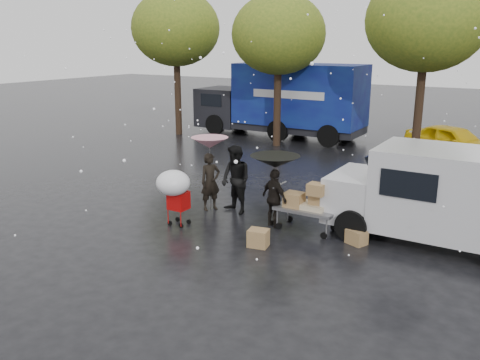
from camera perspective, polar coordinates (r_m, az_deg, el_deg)
The scene contains 14 objects.
ground at distance 12.80m, azimuth -2.59°, elevation -5.33°, with size 90.00×90.00×0.00m, color black.
person_pink at distance 13.91m, azimuth -3.34°, elevation -0.20°, with size 0.58×0.38×1.59m, color black.
person_middle at distance 13.59m, azimuth -0.48°, elevation 0.02°, with size 0.90×0.70×1.85m, color black.
person_black at distance 12.65m, azimuth 3.89°, elevation -2.05°, with size 0.87×0.36×1.48m, color black.
umbrella_pink at distance 13.66m, azimuth -3.41°, elevation 4.18°, with size 1.00×1.00×2.03m.
umbrella_black at distance 12.40m, azimuth 3.97°, elevation 2.07°, with size 1.23×1.23×1.83m.
vendor_cart at distance 12.45m, azimuth 7.86°, elevation -2.52°, with size 1.52×0.80×1.27m.
shopping_cart at distance 12.61m, azimuth -7.42°, elevation -0.67°, with size 0.84×0.84×1.46m.
white_van at distance 12.34m, azimuth 22.07°, elevation -1.58°, with size 4.91×2.18×2.20m.
blue_truck at distance 24.65m, azimuth 4.88°, elevation 8.87°, with size 8.30×2.60×3.50m.
box_ground_near at distance 11.59m, azimuth 2.07°, elevation -6.53°, with size 0.45×0.36×0.40m, color olive.
box_ground_far at distance 12.03m, azimuth 12.95°, elevation -6.24°, with size 0.43×0.34×0.34m, color olive.
yellow_taxi at distance 21.83m, azimuth 22.77°, elevation 3.98°, with size 1.56×3.87×1.32m, color yellow.
tree_row at distance 21.18m, azimuth 12.01°, elevation 16.40°, with size 21.60×4.40×7.12m.
Camera 1 is at (6.71, -9.92, 4.52)m, focal length 38.00 mm.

